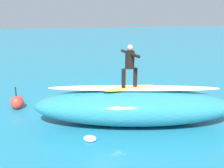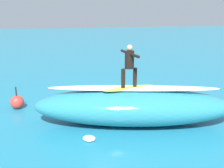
# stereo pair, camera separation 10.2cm
# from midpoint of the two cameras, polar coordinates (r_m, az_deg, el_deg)

# --- Properties ---
(ground_plane) EXTENTS (120.00, 120.00, 0.00)m
(ground_plane) POSITION_cam_midpoint_polar(r_m,az_deg,el_deg) (12.67, 0.70, -5.32)
(ground_plane) COLOR teal
(wave_crest) EXTENTS (8.55, 4.13, 1.51)m
(wave_crest) POSITION_cam_midpoint_polar(r_m,az_deg,el_deg) (10.79, 4.92, -4.97)
(wave_crest) COLOR teal
(wave_crest) RESTS_ON ground_plane
(wave_foam_lip) EXTENTS (7.00, 2.40, 0.08)m
(wave_foam_lip) POSITION_cam_midpoint_polar(r_m,az_deg,el_deg) (10.53, 5.02, -0.92)
(wave_foam_lip) COLOR white
(wave_foam_lip) RESTS_ON wave_crest
(surfboard_riding) EXTENTS (2.31, 0.83, 0.09)m
(surfboard_riding) POSITION_cam_midpoint_polar(r_m,az_deg,el_deg) (10.52, 4.02, -0.90)
(surfboard_riding) COLOR yellow
(surfboard_riding) RESTS_ON wave_crest
(surfer_riding) EXTENTS (0.68, 1.62, 1.71)m
(surfer_riding) POSITION_cam_midpoint_polar(r_m,az_deg,el_deg) (10.27, 4.14, 4.67)
(surfer_riding) COLOR black
(surfer_riding) RESTS_ON surfboard_riding
(surfboard_paddling) EXTENTS (1.31, 2.44, 0.06)m
(surfboard_paddling) POSITION_cam_midpoint_polar(r_m,az_deg,el_deg) (14.17, -2.58, -2.87)
(surfboard_paddling) COLOR #33B2D1
(surfboard_paddling) RESTS_ON ground_plane
(surfer_paddling) EXTENTS (0.80, 1.72, 0.32)m
(surfer_paddling) POSITION_cam_midpoint_polar(r_m,az_deg,el_deg) (13.99, -2.67, -2.39)
(surfer_paddling) COLOR black
(surfer_paddling) RESTS_ON surfboard_paddling
(buoy_marker) EXTENTS (0.64, 0.64, 1.10)m
(buoy_marker) POSITION_cam_midpoint_polar(r_m,az_deg,el_deg) (13.32, -19.97, -3.76)
(buoy_marker) COLOR red
(buoy_marker) RESTS_ON ground_plane
(foam_patch_near) EXTENTS (0.64, 0.66, 0.13)m
(foam_patch_near) POSITION_cam_midpoint_polar(r_m,az_deg,el_deg) (9.75, -4.76, -11.83)
(foam_patch_near) COLOR white
(foam_patch_near) RESTS_ON ground_plane
(foam_patch_mid) EXTENTS (0.98, 1.04, 0.10)m
(foam_patch_mid) POSITION_cam_midpoint_polar(r_m,az_deg,el_deg) (14.27, 0.72, -2.64)
(foam_patch_mid) COLOR white
(foam_patch_mid) RESTS_ON ground_plane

